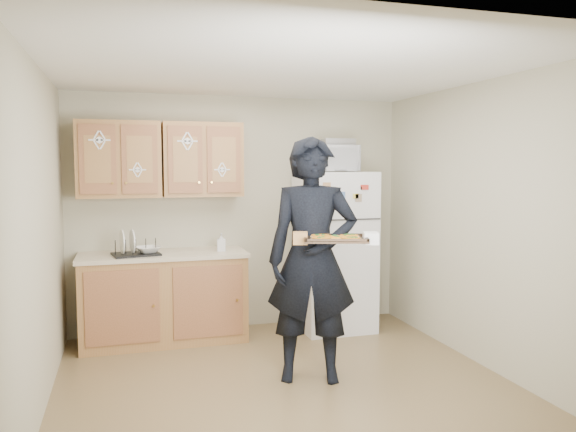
{
  "coord_description": "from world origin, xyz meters",
  "views": [
    {
      "loc": [
        -1.22,
        -4.17,
        1.76
      ],
      "look_at": [
        0.14,
        0.45,
        1.33
      ],
      "focal_mm": 35.0,
      "sensor_mm": 36.0,
      "label": 1
    }
  ],
  "objects": [
    {
      "name": "floor",
      "position": [
        0.0,
        0.0,
        0.0
      ],
      "size": [
        3.6,
        3.6,
        0.0
      ],
      "primitive_type": "plane",
      "color": "olive",
      "rests_on": "ground"
    },
    {
      "name": "ceiling",
      "position": [
        0.0,
        0.0,
        2.5
      ],
      "size": [
        3.6,
        3.6,
        0.0
      ],
      "primitive_type": "plane",
      "color": "white",
      "rests_on": "wall_back"
    },
    {
      "name": "wall_back",
      "position": [
        0.0,
        1.8,
        1.25
      ],
      "size": [
        3.6,
        0.04,
        2.5
      ],
      "primitive_type": "cube",
      "color": "#B5AF93",
      "rests_on": "floor"
    },
    {
      "name": "wall_front",
      "position": [
        0.0,
        -1.8,
        1.25
      ],
      "size": [
        3.6,
        0.04,
        2.5
      ],
      "primitive_type": "cube",
      "color": "#B5AF93",
      "rests_on": "floor"
    },
    {
      "name": "wall_left",
      "position": [
        -1.8,
        0.0,
        1.25
      ],
      "size": [
        0.04,
        3.6,
        2.5
      ],
      "primitive_type": "cube",
      "color": "#B5AF93",
      "rests_on": "floor"
    },
    {
      "name": "wall_right",
      "position": [
        1.8,
        0.0,
        1.25
      ],
      "size": [
        0.04,
        3.6,
        2.5
      ],
      "primitive_type": "cube",
      "color": "#B5AF93",
      "rests_on": "floor"
    },
    {
      "name": "refrigerator",
      "position": [
        0.95,
        1.43,
        0.85
      ],
      "size": [
        0.75,
        0.7,
        1.7
      ],
      "primitive_type": "cube",
      "color": "white",
      "rests_on": "floor"
    },
    {
      "name": "base_cabinet",
      "position": [
        -0.85,
        1.48,
        0.43
      ],
      "size": [
        1.6,
        0.6,
        0.86
      ],
      "primitive_type": "cube",
      "color": "#9B6635",
      "rests_on": "floor"
    },
    {
      "name": "countertop",
      "position": [
        -0.85,
        1.48,
        0.88
      ],
      "size": [
        1.64,
        0.64,
        0.04
      ],
      "primitive_type": "cube",
      "color": "beige",
      "rests_on": "base_cabinet"
    },
    {
      "name": "upper_cab_left",
      "position": [
        -1.25,
        1.61,
        1.83
      ],
      "size": [
        0.8,
        0.33,
        0.75
      ],
      "primitive_type": "cube",
      "color": "#9B6635",
      "rests_on": "wall_back"
    },
    {
      "name": "upper_cab_right",
      "position": [
        -0.43,
        1.61,
        1.83
      ],
      "size": [
        0.8,
        0.33,
        0.75
      ],
      "primitive_type": "cube",
      "color": "#9B6635",
      "rests_on": "wall_back"
    },
    {
      "name": "cereal_box",
      "position": [
        1.47,
        1.67,
        0.16
      ],
      "size": [
        0.2,
        0.07,
        0.32
      ],
      "primitive_type": "cube",
      "color": "gold",
      "rests_on": "floor"
    },
    {
      "name": "person",
      "position": [
        0.25,
        0.11,
        1.0
      ],
      "size": [
        0.84,
        0.67,
        2.0
      ],
      "primitive_type": "imported",
      "rotation": [
        0.0,
        0.0,
        -0.3
      ],
      "color": "black",
      "rests_on": "floor"
    },
    {
      "name": "baking_tray",
      "position": [
        0.34,
        -0.17,
        1.2
      ],
      "size": [
        0.56,
        0.48,
        0.04
      ],
      "primitive_type": "cube",
      "rotation": [
        0.0,
        0.0,
        -0.3
      ],
      "color": "black",
      "rests_on": "person"
    },
    {
      "name": "pizza_front_left",
      "position": [
        0.21,
        -0.22,
        1.22
      ],
      "size": [
        0.16,
        0.16,
        0.02
      ],
      "primitive_type": "cylinder",
      "color": "orange",
      "rests_on": "baking_tray"
    },
    {
      "name": "pizza_front_right",
      "position": [
        0.42,
        -0.28,
        1.22
      ],
      "size": [
        0.16,
        0.16,
        0.02
      ],
      "primitive_type": "cylinder",
      "color": "orange",
      "rests_on": "baking_tray"
    },
    {
      "name": "pizza_back_left",
      "position": [
        0.25,
        -0.06,
        1.22
      ],
      "size": [
        0.16,
        0.16,
        0.02
      ],
      "primitive_type": "cylinder",
      "color": "orange",
      "rests_on": "baking_tray"
    },
    {
      "name": "pizza_back_right",
      "position": [
        0.47,
        -0.13,
        1.22
      ],
      "size": [
        0.16,
        0.16,
        0.02
      ],
      "primitive_type": "cylinder",
      "color": "orange",
      "rests_on": "baking_tray"
    },
    {
      "name": "pizza_center",
      "position": [
        0.34,
        -0.17,
        1.22
      ],
      "size": [
        0.16,
        0.16,
        0.02
      ],
      "primitive_type": "cylinder",
      "color": "orange",
      "rests_on": "baking_tray"
    },
    {
      "name": "microwave",
      "position": [
        0.91,
        1.38,
        1.84
      ],
      "size": [
        0.54,
        0.4,
        0.28
      ],
      "primitive_type": "imported",
      "rotation": [
        0.0,
        0.0,
        -0.12
      ],
      "color": "white",
      "rests_on": "refrigerator"
    },
    {
      "name": "foil_pan",
      "position": [
        0.98,
        1.41,
        2.01
      ],
      "size": [
        0.35,
        0.26,
        0.07
      ],
      "primitive_type": "cube",
      "rotation": [
        0.0,
        0.0,
        -0.09
      ],
      "color": "silver",
      "rests_on": "microwave"
    },
    {
      "name": "dish_rack",
      "position": [
        -1.11,
        1.4,
        0.99
      ],
      "size": [
        0.48,
        0.39,
        0.17
      ],
      "primitive_type": "cube",
      "rotation": [
        0.0,
        0.0,
        0.18
      ],
      "color": "black",
      "rests_on": "countertop"
    },
    {
      "name": "bowl",
      "position": [
        -1.0,
        1.4,
        0.95
      ],
      "size": [
        0.3,
        0.3,
        0.06
      ],
      "primitive_type": "imported",
      "rotation": [
        0.0,
        0.0,
        0.3
      ],
      "color": "silver",
      "rests_on": "dish_rack"
    },
    {
      "name": "soap_bottle",
      "position": [
        -0.27,
        1.43,
        0.99
      ],
      "size": [
        0.09,
        0.1,
        0.18
      ],
      "primitive_type": "imported",
      "rotation": [
        0.0,
        0.0,
        -0.16
      ],
      "color": "white",
      "rests_on": "countertop"
    }
  ]
}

